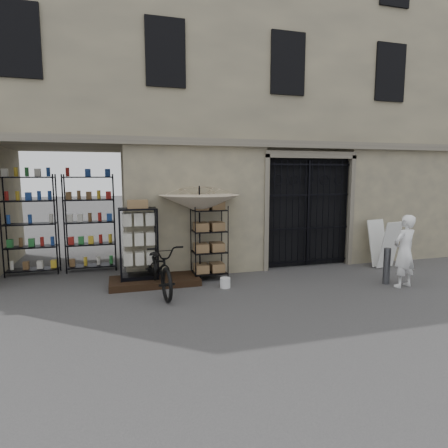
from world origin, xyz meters
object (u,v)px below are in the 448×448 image
object	(u,v)px
wire_rack	(209,243)
easel_sign	(384,244)
bicycle	(160,292)
shopkeeper	(402,287)
display_cabinet	(139,247)
white_bucket	(225,283)
steel_bollard	(387,266)
market_umbrella	(199,199)

from	to	relation	value
wire_rack	easel_sign	size ratio (longest dim) A/B	1.42
bicycle	easel_sign	xyz separation A→B (m)	(6.02, 0.53, 0.64)
shopkeeper	easel_sign	world-z (taller)	easel_sign
display_cabinet	wire_rack	world-z (taller)	display_cabinet
bicycle	white_bucket	bearing A→B (deg)	-9.64
steel_bollard	easel_sign	size ratio (longest dim) A/B	0.67
steel_bollard	shopkeeper	xyz separation A→B (m)	(0.19, -0.30, -0.41)
display_cabinet	bicycle	distance (m)	1.17
bicycle	easel_sign	world-z (taller)	easel_sign
market_umbrella	shopkeeper	distance (m)	4.98
display_cabinet	shopkeeper	size ratio (longest dim) A/B	1.07
white_bucket	easel_sign	world-z (taller)	easel_sign
display_cabinet	steel_bollard	world-z (taller)	display_cabinet
display_cabinet	shopkeeper	world-z (taller)	display_cabinet
display_cabinet	white_bucket	size ratio (longest dim) A/B	7.51
market_umbrella	steel_bollard	bearing A→B (deg)	-20.71
bicycle	shopkeeper	distance (m)	5.36
display_cabinet	easel_sign	xyz separation A→B (m)	(6.41, -0.16, -0.22)
display_cabinet	bicycle	world-z (taller)	display_cabinet
wire_rack	white_bucket	world-z (taller)	wire_rack
wire_rack	bicycle	distance (m)	1.68
steel_bollard	shopkeeper	distance (m)	0.55
market_umbrella	steel_bollard	xyz separation A→B (m)	(4.03, -1.52, -1.51)
white_bucket	steel_bollard	xyz separation A→B (m)	(3.64, -0.71, 0.30)
display_cabinet	easel_sign	world-z (taller)	display_cabinet
display_cabinet	steel_bollard	size ratio (longest dim) A/B	2.09
market_umbrella	steel_bollard	size ratio (longest dim) A/B	3.22
display_cabinet	market_umbrella	distance (m)	1.76
market_umbrella	display_cabinet	bearing A→B (deg)	-178.14
shopkeeper	market_umbrella	bearing A→B (deg)	-35.24
display_cabinet	white_bucket	xyz separation A→B (m)	(1.80, -0.76, -0.76)
white_bucket	shopkeeper	size ratio (longest dim) A/B	0.14
steel_bollard	display_cabinet	bearing A→B (deg)	164.81
display_cabinet	shopkeeper	distance (m)	5.97
bicycle	steel_bollard	distance (m)	5.14
easel_sign	steel_bollard	bearing A→B (deg)	-137.60
white_bucket	easel_sign	bearing A→B (deg)	7.43
display_cabinet	white_bucket	world-z (taller)	display_cabinet
market_umbrella	steel_bollard	distance (m)	4.57
wire_rack	white_bucket	size ratio (longest dim) A/B	7.68
shopkeeper	steel_bollard	bearing A→B (deg)	-70.03
market_umbrella	bicycle	world-z (taller)	market_umbrella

